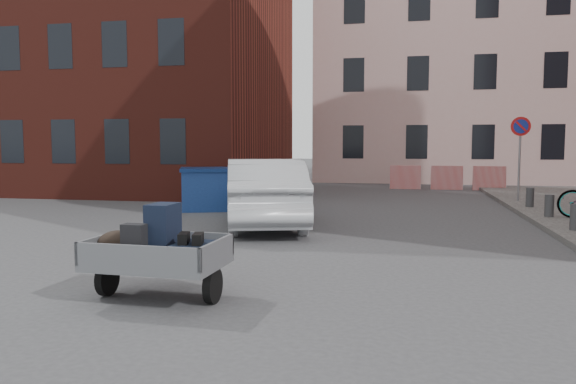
# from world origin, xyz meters

# --- Properties ---
(ground) EXTENTS (120.00, 120.00, 0.00)m
(ground) POSITION_xyz_m (0.00, 0.00, 0.00)
(ground) COLOR #38383A
(ground) RESTS_ON ground
(building_brick) EXTENTS (12.00, 10.00, 14.00)m
(building_brick) POSITION_xyz_m (-9.00, 13.00, 7.00)
(building_brick) COLOR #591E16
(building_brick) RESTS_ON ground
(building_pink) EXTENTS (16.00, 8.00, 14.00)m
(building_pink) POSITION_xyz_m (6.00, 22.00, 7.00)
(building_pink) COLOR #D2A8A2
(building_pink) RESTS_ON ground
(far_building) EXTENTS (6.00, 6.00, 8.00)m
(far_building) POSITION_xyz_m (-20.00, 22.00, 4.00)
(far_building) COLOR maroon
(far_building) RESTS_ON ground
(no_parking_sign) EXTENTS (0.60, 0.09, 2.65)m
(no_parking_sign) POSITION_xyz_m (6.00, 9.48, 2.01)
(no_parking_sign) COLOR gray
(no_parking_sign) RESTS_ON sidewalk
(bollards) EXTENTS (0.22, 9.02, 0.55)m
(bollards) POSITION_xyz_m (6.00, 3.40, 0.40)
(bollards) COLOR #3A3A3D
(bollards) RESTS_ON sidewalk
(barriers) EXTENTS (4.70, 0.18, 1.00)m
(barriers) POSITION_xyz_m (4.20, 15.00, 0.50)
(barriers) COLOR red
(barriers) RESTS_ON ground
(trailer) EXTENTS (1.64, 1.83, 1.20)m
(trailer) POSITION_xyz_m (-0.54, -2.90, 0.61)
(trailer) COLOR black
(trailer) RESTS_ON ground
(dumpster) EXTENTS (3.27, 2.43, 1.23)m
(dumpster) POSITION_xyz_m (-2.54, 6.50, 0.62)
(dumpster) COLOR navy
(dumpster) RESTS_ON ground
(silver_car) EXTENTS (3.03, 5.09, 1.58)m
(silver_car) POSITION_xyz_m (-0.75, 3.40, 0.79)
(silver_car) COLOR #B5B8BD
(silver_car) RESTS_ON ground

